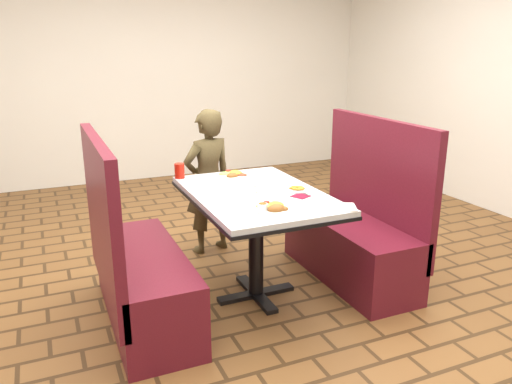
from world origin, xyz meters
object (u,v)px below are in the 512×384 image
near_dinner_plate (273,206)px  plantain_plate (297,189)px  far_dinner_plate (233,174)px  red_tumbler (180,171)px  diner_person (208,182)px  booth_bench_right (355,235)px  dining_table (256,206)px  booth_bench_left (137,272)px

near_dinner_plate → plantain_plate: 0.44m
far_dinner_plate → red_tumbler: bearing=162.0°
diner_person → far_dinner_plate: size_ratio=4.73×
booth_bench_right → plantain_plate: 0.69m
diner_person → near_dinner_plate: 1.30m
dining_table → diner_person: (-0.03, 0.90, -0.06)m
dining_table → far_dinner_plate: bearing=88.9°
booth_bench_left → booth_bench_right: same height
near_dinner_plate → red_tumbler: (-0.30, 0.93, 0.03)m
booth_bench_left → red_tumbler: booth_bench_left is taller
booth_bench_left → booth_bench_right: size_ratio=1.00×
diner_person → red_tumbler: diner_person is taller
booth_bench_left → diner_person: (0.76, 0.90, 0.27)m
far_dinner_plate → plantain_plate: bearing=-63.3°
booth_bench_left → plantain_plate: 1.15m
booth_bench_right → near_dinner_plate: 1.04m
dining_table → far_dinner_plate: far_dinner_plate is taller
plantain_plate → red_tumbler: size_ratio=1.51×
dining_table → diner_person: bearing=92.1°
booth_bench_left → plantain_plate: size_ratio=7.42×
booth_bench_left → far_dinner_plate: (0.81, 0.43, 0.44)m
diner_person → plantain_plate: diner_person is taller
dining_table → red_tumbler: bearing=123.3°
plantain_plate → red_tumbler: (-0.62, 0.62, 0.04)m
far_dinner_plate → red_tumbler: size_ratio=2.35×
booth_bench_left → booth_bench_right: (1.60, 0.00, 0.00)m
booth_bench_left → red_tumbler: size_ratio=11.23×
booth_bench_left → red_tumbler: bearing=51.3°
plantain_plate → red_tumbler: 0.88m
booth_bench_left → plantain_plate: (1.06, -0.08, 0.43)m
near_dinner_plate → plantain_plate: near_dinner_plate is taller
booth_bench_left → diner_person: 1.21m
plantain_plate → red_tumbler: bearing=134.9°
booth_bench_left → booth_bench_right: 1.60m
booth_bench_left → plantain_plate: booth_bench_left is taller
near_dinner_plate → booth_bench_left: bearing=152.8°
dining_table → booth_bench_left: (-0.80, 0.00, -0.32)m
diner_person → near_dinner_plate: diner_person is taller
diner_person → far_dinner_plate: 0.51m
plantain_plate → booth_bench_right: bearing=8.2°
booth_bench_right → red_tumbler: 1.37m
near_dinner_plate → red_tumbler: 0.98m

